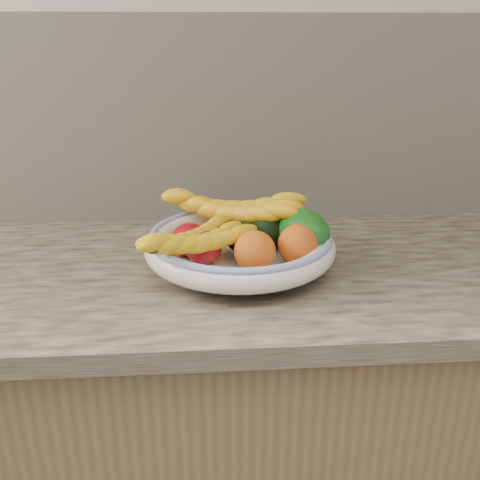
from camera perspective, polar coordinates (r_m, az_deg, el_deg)
name	(u,v)px	position (r m, az deg, el deg)	size (l,w,h in m)	color
kitchen_counter	(239,427)	(1.37, -0.08, -19.35)	(2.44, 0.66, 1.40)	brown
fruit_bowl	(240,245)	(1.09, 0.00, -0.56)	(0.39, 0.39, 0.08)	white
clementine_back_left	(221,230)	(1.16, -2.05, 1.06)	(0.05, 0.05, 0.04)	orange
clementine_back_right	(247,223)	(1.21, 0.76, 1.82)	(0.05, 0.05, 0.05)	#DF5C04
tomato_left	(190,240)	(1.09, -5.40, 0.05)	(0.08, 0.08, 0.07)	#A50610
tomato_near_left	(203,247)	(1.05, -3.92, -0.77)	(0.07, 0.07, 0.07)	red
avocado_center	(244,238)	(1.09, 0.38, 0.25)	(0.07, 0.10, 0.07)	black
avocado_right	(269,232)	(1.13, 3.15, 0.91)	(0.07, 0.10, 0.07)	black
green_mango	(303,232)	(1.10, 6.79, 0.86)	(0.09, 0.13, 0.09)	#0F4F0E
peach_front	(255,251)	(1.02, 1.59, -1.21)	(0.08, 0.08, 0.08)	orange
peach_right	(298,244)	(1.05, 6.19, -0.46)	(0.08, 0.08, 0.08)	orange
banana_bunch_back	(231,213)	(1.17, -0.99, 2.91)	(0.34, 0.12, 0.09)	yellow
banana_bunch_front	(194,244)	(1.01, -4.89, -0.44)	(0.27, 0.11, 0.07)	yellow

